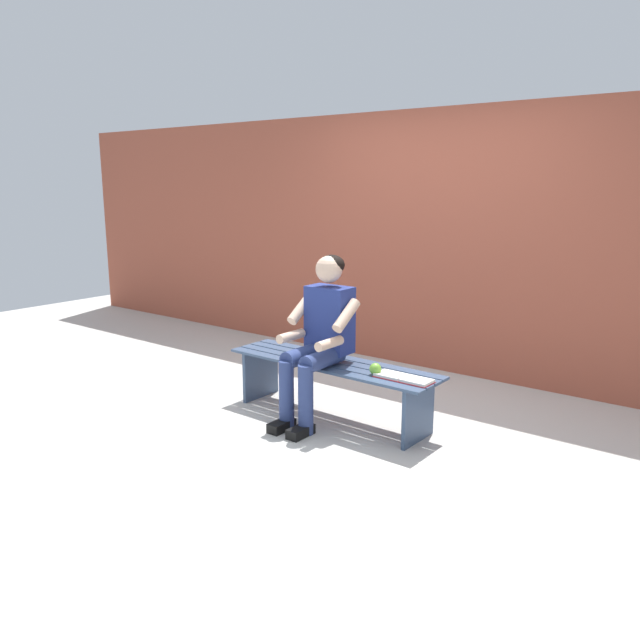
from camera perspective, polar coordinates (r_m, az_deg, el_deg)
ground_plane at (r=4.98m, az=-15.86°, el=-9.24°), size 10.00×7.00×0.04m
brick_wall at (r=6.36m, az=6.97°, el=7.22°), size 9.50×0.24×2.43m
bench_near at (r=4.82m, az=1.09°, el=-4.96°), size 1.75×0.46×0.44m
person_seated at (r=4.68m, az=-0.01°, el=-1.12°), size 0.50×0.69×1.25m
apple at (r=4.48m, az=5.00°, el=-4.41°), size 0.09×0.09×0.09m
book_open at (r=4.40m, az=7.53°, el=-5.22°), size 0.41×0.16×0.02m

